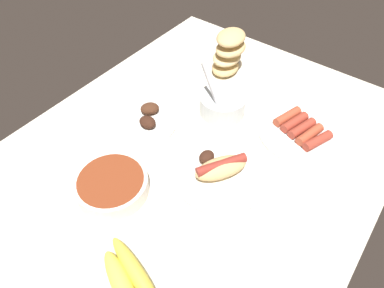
{
  "coord_description": "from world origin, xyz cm",
  "views": [
    {
      "loc": [
        46.31,
        35.71,
        70.28
      ],
      "look_at": [
        -2.09,
        -0.96,
        3.0
      ],
      "focal_mm": 32.62,
      "sensor_mm": 36.0,
      "label": 1
    }
  ],
  "objects_px": {
    "bowl_coleslaw": "(222,103)",
    "plate_grilled_meat": "(142,120)",
    "bowl_chili": "(112,185)",
    "banana_bunch": "(129,279)",
    "plate_hotdog_assembled": "(220,170)",
    "plate_sausages": "(301,131)",
    "bread_stack": "(228,52)"
  },
  "relations": [
    {
      "from": "bowl_coleslaw",
      "to": "plate_grilled_meat",
      "type": "height_order",
      "value": "bowl_coleslaw"
    },
    {
      "from": "bowl_chili",
      "to": "banana_bunch",
      "type": "distance_m",
      "value": 0.23
    },
    {
      "from": "banana_bunch",
      "to": "plate_hotdog_assembled",
      "type": "xyz_separation_m",
      "value": [
        -0.33,
        -0.01,
        -0.0
      ]
    },
    {
      "from": "plate_grilled_meat",
      "to": "plate_hotdog_assembled",
      "type": "xyz_separation_m",
      "value": [
        0.02,
        0.28,
        0.01
      ]
    },
    {
      "from": "plate_sausages",
      "to": "bowl_chili",
      "type": "bearing_deg",
      "value": -31.67
    },
    {
      "from": "bowl_coleslaw",
      "to": "bread_stack",
      "type": "bearing_deg",
      "value": -150.96
    },
    {
      "from": "plate_hotdog_assembled",
      "to": "bread_stack",
      "type": "distance_m",
      "value": 0.44
    },
    {
      "from": "bowl_coleslaw",
      "to": "banana_bunch",
      "type": "relative_size",
      "value": 0.81
    },
    {
      "from": "bowl_coleslaw",
      "to": "plate_sausages",
      "type": "relative_size",
      "value": 0.66
    },
    {
      "from": "banana_bunch",
      "to": "bowl_coleslaw",
      "type": "bearing_deg",
      "value": -165.59
    },
    {
      "from": "bowl_coleslaw",
      "to": "plate_grilled_meat",
      "type": "relative_size",
      "value": 0.74
    },
    {
      "from": "plate_sausages",
      "to": "plate_hotdog_assembled",
      "type": "distance_m",
      "value": 0.27
    },
    {
      "from": "bowl_coleslaw",
      "to": "bowl_chili",
      "type": "bearing_deg",
      "value": -7.48
    },
    {
      "from": "bowl_chili",
      "to": "bread_stack",
      "type": "xyz_separation_m",
      "value": [
        -0.57,
        -0.05,
        0.05
      ]
    },
    {
      "from": "plate_grilled_meat",
      "to": "bowl_coleslaw",
      "type": "bearing_deg",
      "value": 138.51
    },
    {
      "from": "plate_sausages",
      "to": "plate_grilled_meat",
      "type": "bearing_deg",
      "value": -58.67
    },
    {
      "from": "bowl_coleslaw",
      "to": "banana_bunch",
      "type": "height_order",
      "value": "bowl_coleslaw"
    },
    {
      "from": "bowl_chili",
      "to": "plate_sausages",
      "type": "relative_size",
      "value": 0.74
    },
    {
      "from": "plate_hotdog_assembled",
      "to": "bread_stack",
      "type": "xyz_separation_m",
      "value": [
        -0.37,
        -0.23,
        0.05
      ]
    },
    {
      "from": "banana_bunch",
      "to": "bread_stack",
      "type": "bearing_deg",
      "value": -161.64
    },
    {
      "from": "bowl_coleslaw",
      "to": "banana_bunch",
      "type": "xyz_separation_m",
      "value": [
        0.53,
        0.14,
        -0.01
      ]
    },
    {
      "from": "plate_grilled_meat",
      "to": "banana_bunch",
      "type": "bearing_deg",
      "value": 39.56
    },
    {
      "from": "bowl_chili",
      "to": "plate_hotdog_assembled",
      "type": "bearing_deg",
      "value": 137.66
    },
    {
      "from": "bowl_coleslaw",
      "to": "plate_hotdog_assembled",
      "type": "xyz_separation_m",
      "value": [
        0.2,
        0.13,
        -0.02
      ]
    },
    {
      "from": "plate_grilled_meat",
      "to": "bowl_chili",
      "type": "bearing_deg",
      "value": 25.58
    },
    {
      "from": "banana_bunch",
      "to": "plate_grilled_meat",
      "type": "relative_size",
      "value": 0.91
    },
    {
      "from": "plate_sausages",
      "to": "banana_bunch",
      "type": "distance_m",
      "value": 0.59
    },
    {
      "from": "bowl_chili",
      "to": "plate_grilled_meat",
      "type": "distance_m",
      "value": 0.24
    },
    {
      "from": "bowl_coleslaw",
      "to": "plate_sausages",
      "type": "distance_m",
      "value": 0.23
    },
    {
      "from": "banana_bunch",
      "to": "bread_stack",
      "type": "xyz_separation_m",
      "value": [
        -0.71,
        -0.23,
        0.05
      ]
    },
    {
      "from": "bowl_coleslaw",
      "to": "plate_grilled_meat",
      "type": "xyz_separation_m",
      "value": [
        0.18,
        -0.16,
        -0.02
      ]
    },
    {
      "from": "banana_bunch",
      "to": "plate_hotdog_assembled",
      "type": "relative_size",
      "value": 0.81
    }
  ]
}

